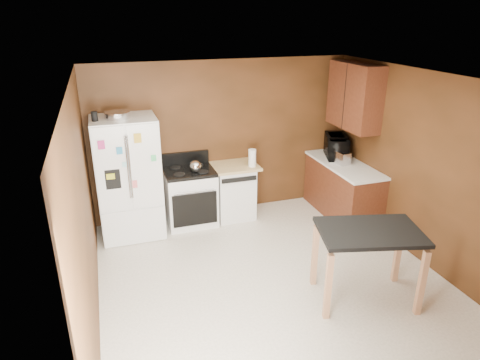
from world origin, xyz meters
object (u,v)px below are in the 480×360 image
microwave (336,147)px  gas_range (190,196)px  roasting_pan (117,115)px  green_canister (251,159)px  dishwasher (233,190)px  kettle (195,166)px  paper_towel (252,158)px  toaster (342,158)px  pen_cup (94,116)px  refrigerator (129,178)px  island (369,242)px

microwave → gas_range: bearing=107.0°
roasting_pan → green_canister: roasting_pan is taller
roasting_pan → dishwasher: 2.20m
kettle → dishwasher: (0.64, 0.15, -0.54)m
kettle → paper_towel: paper_towel is taller
green_canister → toaster: size_ratio=0.39×
roasting_pan → toaster: size_ratio=1.33×
roasting_pan → kettle: bearing=-2.8°
paper_towel → green_canister: size_ratio=2.65×
toaster → dishwasher: 1.82m
roasting_pan → pen_cup: 0.31m
green_canister → refrigerator: bearing=-176.6°
toaster → microwave: size_ratio=0.44×
roasting_pan → toaster: 3.49m
pen_cup → paper_towel: 2.41m
kettle → gas_range: bearing=122.5°
roasting_pan → pen_cup: bearing=-163.3°
kettle → island: size_ratio=0.14×
roasting_pan → kettle: roasting_pan is taller
green_canister → toaster: bearing=-21.0°
roasting_pan → island: 3.68m
pen_cup → green_canister: size_ratio=1.22×
roasting_pan → microwave: 3.54m
pen_cup → refrigerator: bearing=15.0°
roasting_pan → microwave: (3.45, -0.06, -0.78)m
gas_range → dishwasher: size_ratio=1.24×
green_canister → gas_range: (-1.04, -0.06, -0.48)m
kettle → paper_towel: (0.91, 0.00, 0.04)m
dishwasher → island: island is taller
microwave → island: microwave is taller
roasting_pan → paper_towel: size_ratio=1.28×
paper_towel → dishwasher: size_ratio=0.31×
refrigerator → gas_range: 1.01m
kettle → refrigerator: bearing=176.5°
pen_cup → toaster: (3.66, -0.30, -0.87)m
kettle → microwave: microwave is taller
toaster → island: (-0.86, -2.09, -0.24)m
refrigerator → gas_range: refrigerator is taller
roasting_pan → refrigerator: roasting_pan is taller
toaster → island: size_ratio=0.21×
microwave → roasting_pan: bearing=108.9°
green_canister → dishwasher: (-0.32, -0.03, -0.49)m
paper_towel → pen_cup: bearing=-179.0°
pen_cup → refrigerator: 1.03m
pen_cup → island: size_ratio=0.10×
pen_cup → toaster: bearing=-4.7°
kettle → toaster: (2.31, -0.34, 0.01)m
kettle → dishwasher: kettle is taller
refrigerator → kettle: bearing=-3.5°
green_canister → island: bearing=-79.5°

